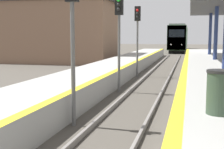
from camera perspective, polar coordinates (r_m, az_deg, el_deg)
train at (r=56.55m, az=12.16°, el=6.53°), size 2.71×22.02×4.38m
signal_near at (r=8.84m, az=-7.30°, el=10.32°), size 0.36×0.31×4.41m
signal_mid at (r=14.22m, az=1.29°, el=9.11°), size 0.36×0.31×4.41m
signal_far at (r=19.77m, az=4.68°, el=8.51°), size 0.36×0.31×4.41m
trash_bin at (r=7.17m, az=19.15°, el=-3.05°), size 0.60×0.60×0.97m
station_building at (r=31.85m, az=-11.31°, el=7.74°), size 13.43×6.77×6.05m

